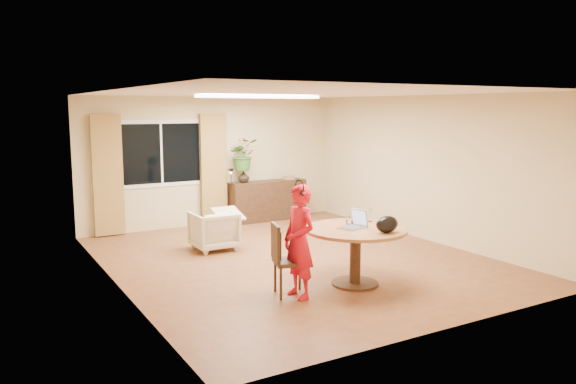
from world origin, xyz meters
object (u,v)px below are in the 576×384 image
object	(u,v)px
dining_chair	(291,259)
child	(299,241)
dining_table	(356,240)
armchair	(214,230)
sideboard	(268,201)

from	to	relation	value
dining_chair	child	size ratio (longest dim) A/B	0.65
dining_table	armchair	distance (m)	2.91
dining_table	sideboard	world-z (taller)	sideboard
dining_table	child	distance (m)	0.92
dining_chair	armchair	distance (m)	2.68
dining_table	armchair	size ratio (longest dim) A/B	1.91
child	armchair	xyz separation A→B (m)	(0.01, 2.80, -0.39)
armchair	child	bearing A→B (deg)	89.90
armchair	dining_chair	bearing A→B (deg)	88.74
dining_chair	child	world-z (taller)	child
armchair	sideboard	xyz separation A→B (m)	(1.97, 1.76, 0.09)
dining_table	dining_chair	size ratio (longest dim) A/B	1.47
sideboard	armchair	bearing A→B (deg)	-138.19
armchair	sideboard	bearing A→B (deg)	-138.10
dining_chair	child	distance (m)	0.29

